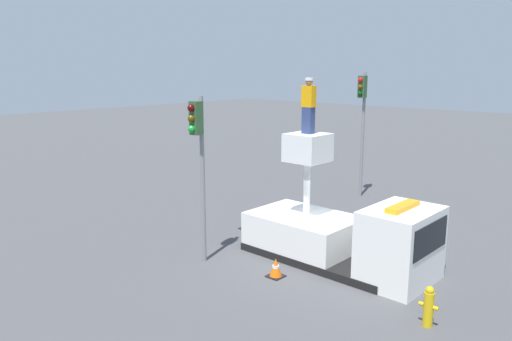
# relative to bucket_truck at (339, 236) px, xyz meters

# --- Properties ---
(ground_plane) EXTENTS (120.00, 120.00, 0.00)m
(ground_plane) POSITION_rel_bucket_truck_xyz_m (-0.54, 0.00, -0.91)
(ground_plane) COLOR #4C4C4F
(bucket_truck) EXTENTS (6.04, 2.45, 4.01)m
(bucket_truck) POSITION_rel_bucket_truck_xyz_m (0.00, 0.00, 0.00)
(bucket_truck) COLOR black
(bucket_truck) RESTS_ON ground
(worker) EXTENTS (0.40, 0.26, 1.75)m
(worker) POSITION_rel_bucket_truck_xyz_m (-1.30, 0.00, 3.98)
(worker) COLOR navy
(worker) RESTS_ON bucket_truck
(traffic_light_pole) EXTENTS (0.34, 0.57, 5.23)m
(traffic_light_pole) POSITION_rel_bucket_truck_xyz_m (-3.28, -2.87, 2.79)
(traffic_light_pole) COLOR gray
(traffic_light_pole) RESTS_ON ground
(traffic_light_across) EXTENTS (0.34, 0.57, 5.85)m
(traffic_light_across) POSITION_rel_bucket_truck_xyz_m (-3.93, 7.71, 3.21)
(traffic_light_across) COLOR gray
(traffic_light_across) RESTS_ON ground
(fire_hydrant) EXTENTS (0.48, 0.24, 1.01)m
(fire_hydrant) POSITION_rel_bucket_truck_xyz_m (3.74, -1.88, -0.41)
(fire_hydrant) COLOR gold
(fire_hydrant) RESTS_ON ground
(traffic_cone_rear) EXTENTS (0.45, 0.45, 0.78)m
(traffic_cone_rear) POSITION_rel_bucket_truck_xyz_m (-4.50, 0.50, -0.54)
(traffic_cone_rear) COLOR black
(traffic_cone_rear) RESTS_ON ground
(traffic_cone_curbside) EXTENTS (0.47, 0.47, 0.57)m
(traffic_cone_curbside) POSITION_rel_bucket_truck_xyz_m (-0.79, -2.14, -0.64)
(traffic_cone_curbside) COLOR black
(traffic_cone_curbside) RESTS_ON ground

